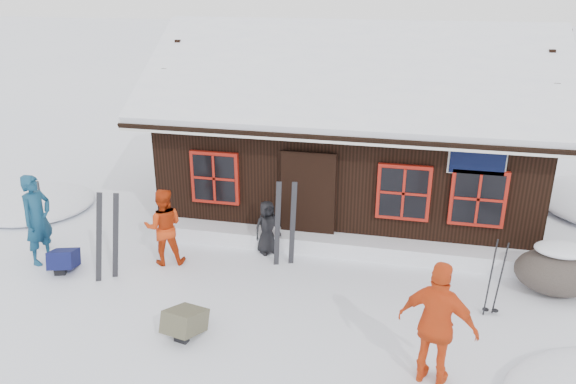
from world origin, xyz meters
The scene contains 15 objects.
ground centered at (0.00, 0.00, 0.00)m, with size 120.00×120.00×0.00m, color white.
mountain_hut centered at (1.50, 4.98, 1.58)m, with size 8.90×6.09×4.42m.
snow_drift centered at (1.50, 2.25, 0.17)m, with size 7.60×0.60×0.35m, color white.
snow_mounds centered at (1.65, 1.86, 0.00)m, with size 20.60×13.20×0.48m.
skier_teal centered at (-4.09, 0.59, 0.91)m, with size 0.66×0.44×1.82m, color navy.
skier_orange_left centered at (-1.69, 1.07, 0.78)m, with size 0.75×0.59×1.55m, color #BE330D.
skier_orange_right centered at (3.40, -1.38, 0.94)m, with size 1.10×0.46×1.87m, color #DA4516.
skier_crouched centered at (0.16, 1.92, 0.56)m, with size 0.55×0.36×1.13m, color black.
boulder centered at (5.59, 1.55, 0.43)m, with size 1.47×1.10×0.85m.
ski_pair_left centered at (-2.43, 0.26, 0.84)m, with size 0.56×0.29×1.78m.
ski_pair_mid centered at (-4.45, 1.18, 0.72)m, with size 0.32×0.26×1.53m.
ski_pair_right centered at (0.63, 1.52, 0.84)m, with size 0.45×0.17×1.78m.
ski_poles centered at (4.39, 0.56, 0.67)m, with size 0.25×0.12×1.41m.
backpack_blue centered at (-3.47, 0.33, 0.17)m, with size 0.46×0.61×0.33m, color #0F1342.
backpack_olive centered at (-0.39, -1.11, 0.18)m, with size 0.49×0.65×0.35m, color #4F4C38.
Camera 1 is at (2.82, -8.05, 5.36)m, focal length 35.00 mm.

